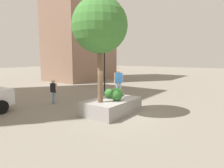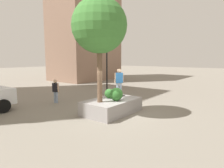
# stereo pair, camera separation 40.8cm
# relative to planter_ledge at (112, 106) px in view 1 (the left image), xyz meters

# --- Properties ---
(ground_plane) EXTENTS (120.00, 120.00, 0.00)m
(ground_plane) POSITION_rel_planter_ledge_xyz_m (-0.01, -0.28, -0.40)
(ground_plane) COLOR gray
(planter_ledge) EXTENTS (3.42, 2.08, 0.80)m
(planter_ledge) POSITION_rel_planter_ledge_xyz_m (0.00, 0.00, 0.00)
(planter_ledge) COLOR gray
(planter_ledge) RESTS_ON ground
(plaza_tree) EXTENTS (2.89, 2.89, 5.49)m
(plaza_tree) POSITION_rel_planter_ledge_xyz_m (-0.93, 0.11, 4.42)
(plaza_tree) COLOR brown
(plaza_tree) RESTS_ON planter_ledge
(boxwood_shrub) EXTENTS (0.73, 0.73, 0.73)m
(boxwood_shrub) POSITION_rel_planter_ledge_xyz_m (-0.12, -0.40, 0.76)
(boxwood_shrub) COLOR #2D6628
(boxwood_shrub) RESTS_ON planter_ledge
(hedge_clump) EXTENTS (0.56, 0.56, 0.56)m
(hedge_clump) POSITION_rel_planter_ledge_xyz_m (0.20, 0.36, 0.68)
(hedge_clump) COLOR #2D6628
(hedge_clump) RESTS_ON planter_ledge
(skateboard) EXTENTS (0.81, 0.53, 0.07)m
(skateboard) POSITION_rel_planter_ledge_xyz_m (0.87, 0.13, 0.45)
(skateboard) COLOR black
(skateboard) RESTS_ON planter_ledge
(skateboarder) EXTENTS (0.47, 0.42, 1.67)m
(skateboarder) POSITION_rel_planter_ledge_xyz_m (0.87, 0.13, 1.44)
(skateboarder) COLOR #8C9EB7
(skateboarder) RESTS_ON skateboard
(traffic_light_corner) EXTENTS (0.36, 0.33, 4.91)m
(traffic_light_corner) POSITION_rel_planter_ledge_xyz_m (4.11, 3.72, 2.93)
(traffic_light_corner) COLOR black
(traffic_light_corner) RESTS_ON ground
(bystander_watching) EXTENTS (0.26, 0.56, 1.67)m
(bystander_watching) POSITION_rel_planter_ledge_xyz_m (-0.41, 4.74, 0.57)
(bystander_watching) COLOR #8C9EB7
(bystander_watching) RESTS_ON ground
(brick_midrise) EXTENTS (9.39, 6.38, 17.82)m
(brick_midrise) POSITION_rel_planter_ledge_xyz_m (11.99, 14.22, 8.51)
(brick_midrise) COLOR #8C6B56
(brick_midrise) RESTS_ON ground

